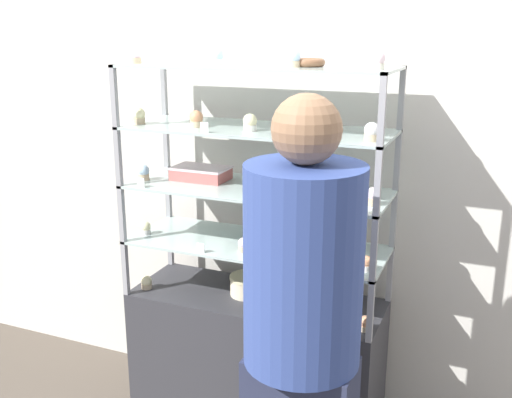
{
  "coord_description": "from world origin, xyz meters",
  "views": [
    {
      "loc": [
        0.99,
        -2.36,
        1.92
      ],
      "look_at": [
        0.0,
        0.0,
        1.19
      ],
      "focal_mm": 42.0,
      "sensor_mm": 36.0,
      "label": 1
    }
  ],
  "objects": [
    {
      "name": "cupcake_4",
      "position": [
        -0.01,
        -0.11,
        1.0
      ],
      "size": [
        0.05,
        0.05,
        0.06
      ],
      "color": "#CCB28C",
      "rests_on": "display_riser_lower"
    },
    {
      "name": "display_riser_upper",
      "position": [
        0.0,
        0.0,
        1.49
      ],
      "size": [
        1.18,
        0.43,
        0.27
      ],
      "color": "#99999E",
      "rests_on": "display_riser_middle"
    },
    {
      "name": "cupcake_13",
      "position": [
        0.53,
        -0.12,
        1.54
      ],
      "size": [
        0.06,
        0.06,
        0.07
      ],
      "color": "#CCB28C",
      "rests_on": "display_riser_upper"
    },
    {
      "name": "donut_glazed",
      "position": [
        0.23,
        -0.01,
        1.79
      ],
      "size": [
        0.13,
        0.13,
        0.03
      ],
      "color": "brown",
      "rests_on": "display_riser_top"
    },
    {
      "name": "display_base",
      "position": [
        0.0,
        0.0,
        0.35
      ],
      "size": [
        1.18,
        0.43,
        0.71
      ],
      "color": "#333338",
      "rests_on": "ground_plane"
    },
    {
      "name": "cupcake_10",
      "position": [
        -0.25,
        -0.07,
        1.54
      ],
      "size": [
        0.06,
        0.06,
        0.07
      ],
      "color": "#CCB28C",
      "rests_on": "display_riser_upper"
    },
    {
      "name": "cupcake_17",
      "position": [
        0.53,
        -0.09,
        1.8
      ],
      "size": [
        0.06,
        0.06,
        0.07
      ],
      "color": "beige",
      "rests_on": "display_riser_top"
    },
    {
      "name": "cupcake_14",
      "position": [
        -0.54,
        -0.09,
        1.8
      ],
      "size": [
        0.06,
        0.06,
        0.07
      ],
      "color": "#CCB28C",
      "rests_on": "display_riser_top"
    },
    {
      "name": "display_riser_lower",
      "position": [
        0.0,
        0.0,
        0.96
      ],
      "size": [
        1.18,
        0.43,
        0.27
      ],
      "color": "#99999E",
      "rests_on": "display_base"
    },
    {
      "name": "cupcake_1",
      "position": [
        0.18,
        -0.05,
        0.74
      ],
      "size": [
        0.05,
        0.05,
        0.07
      ],
      "color": "white",
      "rests_on": "display_base"
    },
    {
      "name": "cupcake_2",
      "position": [
        0.54,
        -0.12,
        0.74
      ],
      "size": [
        0.05,
        0.05,
        0.07
      ],
      "color": "#CCB28C",
      "rests_on": "display_base"
    },
    {
      "name": "cupcake_11",
      "position": [
        0.01,
        -0.08,
        1.54
      ],
      "size": [
        0.06,
        0.06,
        0.07
      ],
      "color": "white",
      "rests_on": "display_riser_upper"
    },
    {
      "name": "display_riser_top",
      "position": [
        0.0,
        0.0,
        1.75
      ],
      "size": [
        1.18,
        0.43,
        0.27
      ],
      "color": "#99999E",
      "rests_on": "display_riser_upper"
    },
    {
      "name": "price_tag_0",
      "position": [
        0.15,
        -0.2,
        0.73
      ],
      "size": [
        0.04,
        0.0,
        0.04
      ],
      "color": "white",
      "rests_on": "display_base"
    },
    {
      "name": "cupcake_3",
      "position": [
        -0.54,
        -0.08,
        1.0
      ],
      "size": [
        0.05,
        0.05,
        0.06
      ],
      "color": "white",
      "rests_on": "display_riser_lower"
    },
    {
      "name": "customer_figure",
      "position": [
        0.42,
        -0.59,
        0.92
      ],
      "size": [
        0.4,
        0.4,
        1.73
      ],
      "color": "#282D47",
      "rests_on": "ground_plane"
    },
    {
      "name": "display_riser_middle",
      "position": [
        0.0,
        0.0,
        1.22
      ],
      "size": [
        1.18,
        0.43,
        0.27
      ],
      "color": "#99999E",
      "rests_on": "display_riser_lower"
    },
    {
      "name": "sheet_cake_frosted",
      "position": [
        -0.29,
        0.03,
        1.27
      ],
      "size": [
        0.26,
        0.16,
        0.06
      ],
      "color": "#C66660",
      "rests_on": "display_riser_middle"
    },
    {
      "name": "cupcake_15",
      "position": [
        -0.16,
        -0.04,
        1.8
      ],
      "size": [
        0.06,
        0.06,
        0.07
      ],
      "color": "white",
      "rests_on": "display_riser_top"
    },
    {
      "name": "cupcake_5",
      "position": [
        0.53,
        -0.11,
        1.0
      ],
      "size": [
        0.05,
        0.05,
        0.06
      ],
      "color": "white",
      "rests_on": "display_riser_lower"
    },
    {
      "name": "cupcake_16",
      "position": [
        0.19,
        -0.07,
        1.8
      ],
      "size": [
        0.06,
        0.06,
        0.07
      ],
      "color": "#CCB28C",
      "rests_on": "display_riser_top"
    },
    {
      "name": "price_tag_4",
      "position": [
        -0.39,
        -0.2,
        1.79
      ],
      "size": [
        0.04,
        0.0,
        0.04
      ],
      "color": "white",
      "rests_on": "display_riser_top"
    },
    {
      "name": "price_tag_3",
      "position": [
        -0.15,
        -0.2,
        1.53
      ],
      "size": [
        0.04,
        0.0,
        0.04
      ],
      "color": "white",
      "rests_on": "display_riser_upper"
    },
    {
      "name": "price_tag_1",
      "position": [
        -0.18,
        -0.2,
        1.0
      ],
      "size": [
        0.04,
        0.0,
        0.04
      ],
      "color": "white",
      "rests_on": "display_riser_lower"
    },
    {
      "name": "cupcake_12",
      "position": [
        0.27,
        -0.1,
        1.54
      ],
      "size": [
        0.06,
        0.06,
        0.07
      ],
      "color": "#CCB28C",
      "rests_on": "display_riser_upper"
    },
    {
      "name": "back_wall",
      "position": [
        0.0,
        0.36,
        1.3
      ],
      "size": [
        8.0,
        0.05,
        2.6
      ],
      "color": "silver",
      "rests_on": "ground_plane"
    },
    {
      "name": "layer_cake_centerpiece",
      "position": [
        -0.05,
        0.01,
        0.76
      ],
      "size": [
        0.17,
        0.17,
        0.1
      ],
      "color": "beige",
      "rests_on": "display_base"
    },
    {
      "name": "cupcake_9",
      "position": [
        -0.53,
        -0.09,
        1.54
      ],
      "size": [
        0.06,
        0.06,
        0.07
      ],
      "color": "#CCB28C",
      "rests_on": "display_riser_upper"
    },
    {
      "name": "cupcake_0",
      "position": [
        -0.53,
        -0.11,
        0.74
      ],
      "size": [
        0.05,
        0.05,
        0.07
      ],
      "color": "#CCB28C",
      "rests_on": "display_base"
    },
    {
      "name": "cupcake_7",
      "position": [
        0.17,
        -0.11,
        1.27
      ],
      "size": [
        0.06,
        0.06,
        0.07
      ],
      "color": "white",
      "rests_on": "display_riser_middle"
    },
    {
      "name": "cupcake_8",
      "position": [
        0.53,
        -0.07,
        1.27
      ],
      "size": [
        0.06,
        0.06,
        0.07
      ],
      "color": "#CCB28C",
      "rests_on": "display_riser_middle"
    },
    {
      "name": "cupcake_6",
      "position": [
        -0.53,
        -0.08,
        1.27
      ],
      "size": [
        0.06,
        0.06,
        0.07
      ],
      "color": "#CCB28C",
      "rests_on": "display_riser_middle"
    },
    {
      "name": "price_tag_2",
      "position": [
        -0.47,
        -0.2,
        1.26
      ],
      "size": [
        0.04,
        0.0,
        0.04
      ],
      "color": "white",
      "rests_on": "display_riser_middle"
    }
  ]
}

